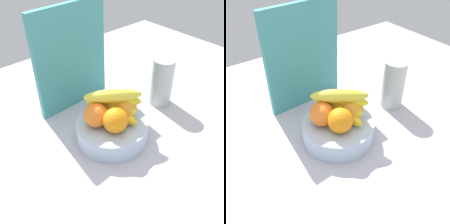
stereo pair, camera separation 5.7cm
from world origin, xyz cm
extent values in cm
cube|color=#B6B2BC|center=(0.00, 0.00, -1.50)|extent=(180.00, 140.00, 3.00)
cylinder|color=silver|center=(1.60, 2.66, 3.14)|extent=(22.12, 22.12, 6.29)
sphere|color=orange|center=(0.29, -0.57, 10.02)|extent=(7.47, 7.47, 7.47)
sphere|color=orange|center=(5.95, 1.76, 10.02)|extent=(7.47, 7.47, 7.47)
sphere|color=orange|center=(3.91, 7.47, 10.02)|extent=(7.47, 7.47, 7.47)
sphere|color=orange|center=(-2.52, 5.03, 10.02)|extent=(7.47, 7.47, 7.47)
ellipsoid|color=yellow|center=(4.28, 4.21, 8.29)|extent=(5.48, 17.29, 4.00)
ellipsoid|color=yellow|center=(2.96, 5.24, 10.49)|extent=(10.73, 17.12, 4.00)
ellipsoid|color=yellow|center=(3.82, 4.70, 12.69)|extent=(14.11, 15.50, 4.00)
ellipsoid|color=yellow|center=(3.00, 3.79, 14.89)|extent=(16.22, 13.03, 4.00)
cube|color=teal|center=(4.34, 25.96, 18.00)|extent=(28.05, 3.00, 36.00)
cylinder|color=#B7BEBB|center=(27.84, 5.29, 8.78)|extent=(7.83, 7.83, 17.56)
camera|label=1|loc=(-39.62, -43.39, 58.64)|focal=42.68mm
camera|label=2|loc=(-35.23, -46.97, 58.64)|focal=42.68mm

